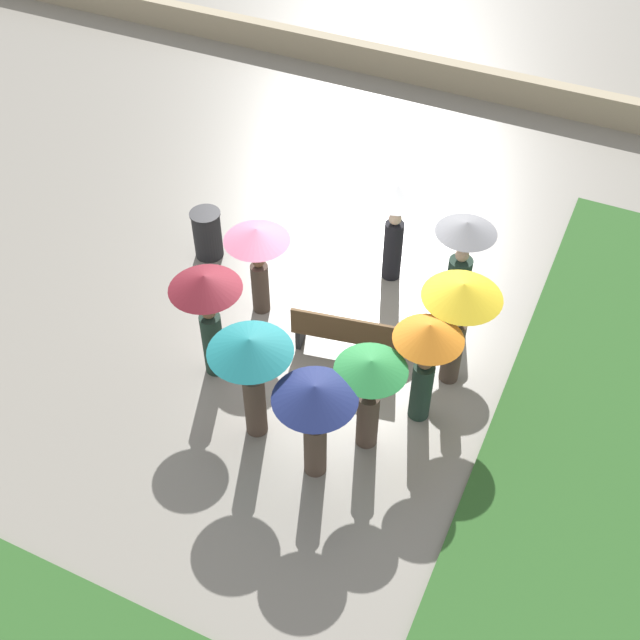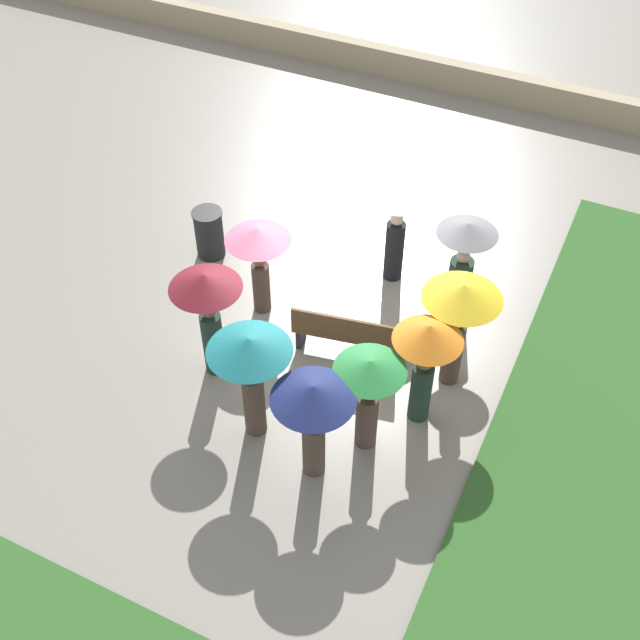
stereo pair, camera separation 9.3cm
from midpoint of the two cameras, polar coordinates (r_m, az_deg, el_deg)
name	(u,v)px [view 1 (the left image)]	position (r m, az deg, el deg)	size (l,w,h in m)	color
ground_plane	(321,339)	(13.26, -0.10, -1.37)	(90.00, 90.00, 0.00)	gray
parapet_wall	(479,82)	(19.77, 11.09, 16.29)	(45.00, 0.35, 0.68)	tan
park_bench	(346,333)	(12.71, 1.63, -0.92)	(1.77, 0.73, 0.90)	brown
trash_bin	(207,234)	(14.67, -8.20, 6.07)	(0.56, 0.56, 0.95)	#232326
crowd_person_green	(370,386)	(10.98, 3.32, -4.68)	(1.01, 1.01, 1.75)	#47382D
crowd_person_maroon	(207,302)	(11.87, -8.24, 1.27)	(1.09, 1.09, 2.00)	#1E3328
crowd_person_teal	(251,362)	(10.95, -5.15, -3.00)	(1.18, 1.18, 1.94)	#47382D
crowd_person_pink	(257,248)	(12.91, -4.68, 5.12)	(1.07, 1.07, 1.75)	#47382D
crowd_person_grey	(462,258)	(13.04, 9.85, 4.39)	(0.97, 0.97, 1.96)	#1E3328
crowd_person_navy	(315,407)	(10.53, -0.62, -6.21)	(1.14, 1.14, 1.81)	#47382D
crowd_person_yellow	(460,306)	(11.73, 9.73, 0.96)	(1.18, 1.18, 2.00)	#47382D
crowd_person_white	(396,212)	(13.55, 5.22, 7.63)	(1.07, 1.07, 1.96)	black
crowd_person_orange	(427,350)	(11.25, 7.37, -2.14)	(1.00, 1.00, 1.92)	#1E3328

